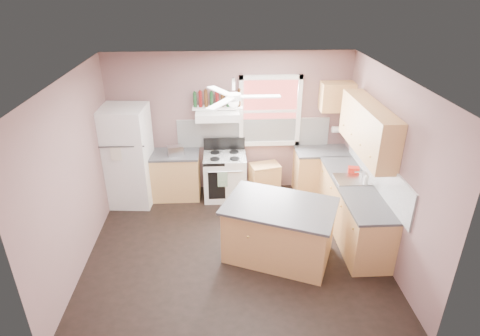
{
  "coord_description": "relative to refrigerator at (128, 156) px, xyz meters",
  "views": [
    {
      "loc": [
        -0.19,
        -5.18,
        3.93
      ],
      "look_at": [
        0.1,
        0.3,
        1.25
      ],
      "focal_mm": 30.0,
      "sensor_mm": 36.0,
      "label": 1
    }
  ],
  "objects": [
    {
      "name": "stove",
      "position": [
        1.76,
        0.07,
        -0.49
      ],
      "size": [
        0.79,
        0.65,
        0.86
      ],
      "primitive_type": "cube",
      "rotation": [
        0.0,
        0.0,
        -0.01
      ],
      "color": "white",
      "rests_on": "floor"
    },
    {
      "name": "refrigerator",
      "position": [
        0.0,
        0.0,
        0.0
      ],
      "size": [
        0.84,
        0.82,
        1.85
      ],
      "primitive_type": "cube",
      "rotation": [
        0.0,
        0.0,
        -0.08
      ],
      "color": "white",
      "rests_on": "floor"
    },
    {
      "name": "upper_cabinet_corner",
      "position": [
        3.82,
        0.27,
        0.98
      ],
      "size": [
        0.6,
        0.33,
        0.52
      ],
      "primitive_type": "cube",
      "color": "tan",
      "rests_on": "wall_back"
    },
    {
      "name": "upper_cabinet_right",
      "position": [
        3.95,
        -1.06,
        0.86
      ],
      "size": [
        0.33,
        1.8,
        0.76
      ],
      "primitive_type": "cube",
      "color": "tan",
      "rests_on": "wall_right"
    },
    {
      "name": "soap_bottle",
      "position": [
        3.97,
        -1.26,
        0.08
      ],
      "size": [
        0.09,
        0.09,
        0.21
      ],
      "primitive_type": "imported",
      "rotation": [
        0.0,
        0.0,
        4.82
      ],
      "color": "silver",
      "rests_on": "counter_right"
    },
    {
      "name": "counter_left",
      "position": [
        0.81,
        0.14,
        -0.04
      ],
      "size": [
        0.92,
        0.62,
        0.04
      ],
      "primitive_type": "cube",
      "color": "#3D3D3F",
      "rests_on": "base_cabinet_left"
    },
    {
      "name": "wine_bottles",
      "position": [
        1.65,
        0.31,
        0.96
      ],
      "size": [
        0.86,
        0.06,
        0.31
      ],
      "color": "#143819",
      "rests_on": "bottle_shelf"
    },
    {
      "name": "range_hood",
      "position": [
        1.64,
        0.19,
        0.7
      ],
      "size": [
        0.78,
        0.5,
        0.14
      ],
      "primitive_type": "cube",
      "color": "white",
      "rests_on": "wall_back"
    },
    {
      "name": "window_view",
      "position": [
        2.62,
        0.42,
        0.68
      ],
      "size": [
        1.0,
        0.02,
        1.2
      ],
      "primitive_type": "cube",
      "color": "maroon",
      "rests_on": "wall_back"
    },
    {
      "name": "backsplash_right",
      "position": [
        4.11,
        -1.26,
        0.25
      ],
      "size": [
        0.03,
        2.6,
        0.55
      ],
      "primitive_type": "cube",
      "color": "white",
      "rests_on": "wall_right"
    },
    {
      "name": "floor",
      "position": [
        1.87,
        -1.56,
        -0.92
      ],
      "size": [
        4.5,
        4.5,
        0.0
      ],
      "primitive_type": "plane",
      "color": "black",
      "rests_on": "ground"
    },
    {
      "name": "toaster",
      "position": [
        0.86,
        0.06,
        0.07
      ],
      "size": [
        0.31,
        0.22,
        0.18
      ],
      "primitive_type": "cube",
      "rotation": [
        0.0,
        0.0,
        0.25
      ],
      "color": "silver",
      "rests_on": "counter_left"
    },
    {
      "name": "ceiling",
      "position": [
        1.87,
        -1.56,
        1.78
      ],
      "size": [
        4.5,
        4.5,
        0.0
      ],
      "primitive_type": "plane",
      "color": "white",
      "rests_on": "ground"
    },
    {
      "name": "cart",
      "position": [
        2.53,
        0.19,
        -0.65
      ],
      "size": [
        0.62,
        0.48,
        0.55
      ],
      "primitive_type": "cube",
      "rotation": [
        0.0,
        0.0,
        0.22
      ],
      "color": "tan",
      "rests_on": "floor"
    },
    {
      "name": "counter_right",
      "position": [
        3.81,
        -1.26,
        -0.04
      ],
      "size": [
        0.62,
        2.22,
        0.04
      ],
      "primitive_type": "cube",
      "color": "#3D3D3F",
      "rests_on": "base_cabinet_right"
    },
    {
      "name": "base_cabinet_left",
      "position": [
        0.81,
        0.14,
        -0.49
      ],
      "size": [
        0.9,
        0.6,
        0.86
      ],
      "primitive_type": "cube",
      "color": "tan",
      "rests_on": "floor"
    },
    {
      "name": "counter_corner",
      "position": [
        3.62,
        0.14,
        -0.04
      ],
      "size": [
        1.02,
        0.62,
        0.04
      ],
      "primitive_type": "cube",
      "color": "#3D3D3F",
      "rests_on": "base_cabinet_corner"
    },
    {
      "name": "red_caddy",
      "position": [
        3.91,
        -0.82,
        0.03
      ],
      "size": [
        0.2,
        0.16,
        0.1
      ],
      "primitive_type": "cube",
      "rotation": [
        0.0,
        0.0,
        -0.22
      ],
      "color": "red",
      "rests_on": "counter_right"
    },
    {
      "name": "ceiling_fan_hub",
      "position": [
        1.87,
        -1.56,
        1.53
      ],
      "size": [
        0.2,
        0.2,
        0.08
      ],
      "primitive_type": "cylinder",
      "color": "white",
      "rests_on": "ceiling"
    },
    {
      "name": "island_top",
      "position": [
        2.53,
        -1.79,
        -0.04
      ],
      "size": [
        1.87,
        1.58,
        0.04
      ],
      "primitive_type": "cube",
      "rotation": [
        0.0,
        0.0,
        -0.4
      ],
      "color": "#3D3D3F",
      "rests_on": "island"
    },
    {
      "name": "bottle_shelf",
      "position": [
        1.64,
        0.31,
        0.8
      ],
      "size": [
        0.9,
        0.26,
        0.03
      ],
      "primitive_type": "cube",
      "color": "white",
      "rests_on": "range_hood"
    },
    {
      "name": "wall_right",
      "position": [
        4.15,
        -1.56,
        0.43
      ],
      "size": [
        0.05,
        4.0,
        2.7
      ],
      "primitive_type": "cube",
      "color": "#785755",
      "rests_on": "ground"
    },
    {
      "name": "backsplash_back",
      "position": [
        2.32,
        0.43,
        0.25
      ],
      "size": [
        2.9,
        0.03,
        0.55
      ],
      "primitive_type": "cube",
      "color": "white",
      "rests_on": "wall_back"
    },
    {
      "name": "window_frame",
      "position": [
        2.62,
        0.4,
        0.68
      ],
      "size": [
        1.16,
        0.07,
        1.36
      ],
      "primitive_type": "cube",
      "color": "white",
      "rests_on": "wall_back"
    },
    {
      "name": "paper_towel",
      "position": [
        3.94,
        0.3,
        0.33
      ],
      "size": [
        0.26,
        0.12,
        0.12
      ],
      "primitive_type": "cylinder",
      "rotation": [
        0.0,
        1.57,
        0.0
      ],
      "color": "white",
      "rests_on": "wall_back"
    },
    {
      "name": "wall_back",
      "position": [
        1.87,
        0.47,
        0.43
      ],
      "size": [
        4.5,
        0.05,
        2.7
      ],
      "primitive_type": "cube",
      "color": "#785755",
      "rests_on": "ground"
    },
    {
      "name": "faucet",
      "position": [
        3.97,
        -1.06,
        0.05
      ],
      "size": [
        0.03,
        0.03,
        0.14
      ],
      "primitive_type": "cylinder",
      "color": "silver",
      "rests_on": "sink"
    },
    {
      "name": "base_cabinet_right",
      "position": [
        3.82,
        -1.26,
        -0.49
      ],
      "size": [
        0.6,
        2.2,
        0.86
      ],
      "primitive_type": "cube",
      "color": "tan",
      "rests_on": "floor"
    },
    {
      "name": "island",
      "position": [
        2.53,
        -1.79,
        -0.49
      ],
      "size": [
        1.75,
        1.46,
        0.86
      ],
      "primitive_type": "cube",
      "rotation": [
        0.0,
        0.0,
        -0.4
      ],
      "color": "tan",
      "rests_on": "floor"
    },
    {
      "name": "wall_left",
      "position": [
        -0.4,
        -1.56,
        0.43
      ],
      "size": [
        0.05,
        4.0,
        2.7
      ],
      "primitive_type": "cube",
      "color": "#785755",
      "rests_on": "ground"
    },
    {
      "name": "base_cabinet_corner",
      "position": [
        3.62,
        0.14,
        -0.49
      ],
      "size": [
        1.0,
        0.6,
        0.86
      ],
      "primitive_type": "cube",
      "color": "tan",
      "rests_on": "floor"
    },
    {
      "name": "sink",
      "position": [
        3.81,
        -1.06,
        -0.03
      ],
      "size": [
        0.55,
        0.45,
        0.03
      ],
      "primitive_type": "cube",
      "color": "silver",
      "rests_on": "counter_right"
    }
  ]
}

